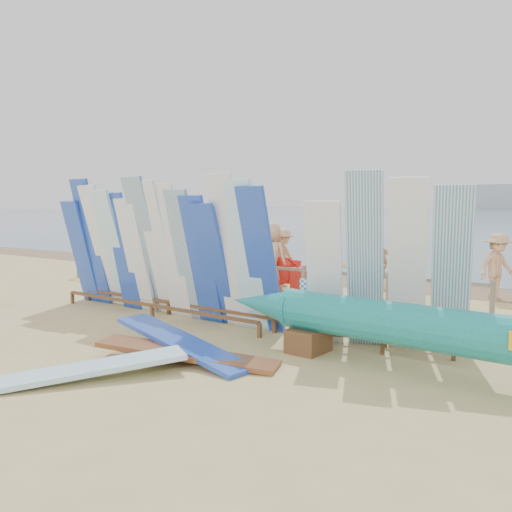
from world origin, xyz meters
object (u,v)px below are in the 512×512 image
Objects in this scene: beachgoer_4 at (242,254)px; beachgoer_7 at (376,261)px; beachgoer_5 at (373,258)px; beachgoer_2 at (183,253)px; outrigger_canoe at (425,331)px; flat_board_c at (187,363)px; beachgoer_3 at (282,258)px; beachgoer_6 at (271,258)px; beachgoer_0 at (165,247)px; main_surfboard_rack at (160,254)px; beachgoer_11 at (222,244)px; stroller at (306,282)px; side_surfboard_rack at (387,270)px; vendor_table at (312,321)px; beach_chair_left at (275,284)px; flat_board_b at (83,380)px; beachgoer_extra_1 at (169,245)px; beach_chair_right at (287,283)px; beachgoer_8 at (355,267)px; beachgoer_9 at (497,266)px; flat_board_d at (182,356)px.

beachgoer_7 is (4.49, -0.75, 0.13)m from beachgoer_4.
beachgoer_2 reaches higher than beachgoer_5.
outrigger_canoe is 9.67m from beachgoer_2.
beachgoer_2 is at bearing 61.50° from beachgoer_4.
flat_board_c is 7.32m from beachgoer_3.
beachgoer_6 is 1.02× the size of beachgoer_0.
main_surfboard_rack is 4.81m from beachgoer_2.
outrigger_canoe is 3.86× the size of beachgoer_11.
side_surfboard_rack is at bearing -27.52° from stroller.
stroller is 3.37m from beachgoer_4.
vendor_table is 0.39× the size of flat_board_c.
outrigger_canoe is 6.57m from beach_chair_left.
outrigger_canoe is at bearing -122.27° from beachgoer_3.
beachgoer_2 reaches higher than flat_board_b.
stroller is at bearing 118.27° from side_surfboard_rack.
beachgoer_5 is (7.40, 0.30, -0.05)m from beachgoer_extra_1.
beachgoer_5 is at bearing -14.85° from flat_board_c.
beachgoer_3 is (0.04, 4.67, -0.47)m from main_surfboard_rack.
beach_chair_left is 0.58× the size of beachgoer_3.
beach_chair_right is 5.64m from beachgoer_11.
stroller is (-0.61, 7.07, 0.39)m from flat_board_b.
beachgoer_3 is at bearing -71.59° from beachgoer_6.
beachgoer_6 reaches higher than beachgoer_2.
stroller is (1.38, 3.60, -0.90)m from main_surfboard_rack.
beachgoer_11 is (-6.61, 9.24, 0.88)m from flat_board_c.
beachgoer_7 is at bearing -172.85° from beachgoer_4.
flat_board_b is at bearing -124.58° from beachgoer_extra_1.
beachgoer_8 is at bearing -116.16° from beachgoer_11.
beachgoer_11 is at bearing -31.13° from beachgoer_2.
beachgoer_3 is 1.14m from beachgoer_6.
beachgoer_6 reaches higher than beachgoer_4.
flat_board_c is 1.69× the size of beachgoer_9.
beachgoer_7 reaches higher than beachgoer_0.
vendor_table is 3.78m from flat_board_b.
beachgoer_11 is at bearing 16.86° from flat_board_c.
beach_chair_left is (-1.75, 5.35, 0.28)m from flat_board_d.
flat_board_d reaches higher than flat_board_c.
beachgoer_extra_1 is 1.07× the size of beachgoer_9.
beachgoer_0 reaches higher than flat_board_d.
flat_board_d is 6.12m from beach_chair_right.
beachgoer_7 is (-1.88, 4.20, -0.35)m from side_surfboard_rack.
flat_board_d is 5.64m from beach_chair_left.
beachgoer_7 is 2.86m from beachgoer_3.
vendor_table is at bearing -106.40° from beachgoer_extra_1.
beachgoer_6 is at bearing -150.75° from beachgoer_3.
side_surfboard_rack is 1.75× the size of beachgoer_5.
vendor_table is at bearing -130.49° from beachgoer_11.
side_surfboard_rack reaches higher than vendor_table.
side_surfboard_rack is at bearing 92.17° from beachgoer_5.
beachgoer_extra_1 is 1.05× the size of beachgoer_3.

